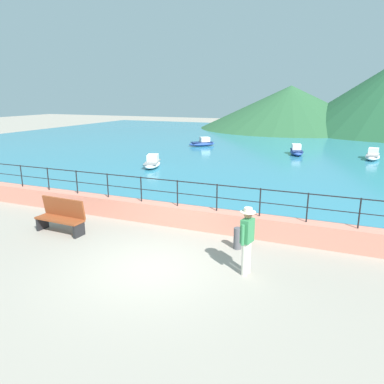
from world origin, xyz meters
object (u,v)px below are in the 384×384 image
object	(u,v)px
bollard	(238,238)
boat_2	(296,151)
boat_1	(202,143)
bench_main	(61,216)
boat_0	(373,155)
boat_3	(152,163)
person_walking	(247,238)

from	to	relation	value
bollard	boat_2	size ratio (longest dim) A/B	0.26
boat_2	boat_1	bearing A→B (deg)	168.07
bench_main	boat_0	xyz separation A→B (m)	(10.17, 19.05, -0.23)
boat_2	boat_3	world-z (taller)	same
boat_1	boat_2	size ratio (longest dim) A/B	0.95
boat_0	boat_3	xyz separation A→B (m)	(-12.67, -8.33, 0.00)
person_walking	boat_0	world-z (taller)	person_walking
person_walking	boat_0	xyz separation A→B (m)	(3.84, 19.58, -0.65)
person_walking	boat_3	xyz separation A→B (m)	(-8.83, 11.25, -0.65)
bench_main	bollard	xyz separation A→B (m)	(5.70, 0.90, -0.24)
boat_1	bench_main	bearing A→B (deg)	-81.49
person_walking	boat_1	xyz separation A→B (m)	(-9.45, 21.43, -0.65)
boat_1	boat_3	size ratio (longest dim) A/B	0.94
bench_main	boat_2	bearing A→B (deg)	75.26
boat_1	boat_3	distance (m)	10.20
bollard	bench_main	bearing A→B (deg)	-171.03
bench_main	boat_1	world-z (taller)	bench_main
boat_2	boat_3	bearing A→B (deg)	-131.76
bench_main	bollard	bearing A→B (deg)	8.97
boat_0	bench_main	bearing A→B (deg)	-118.08
bench_main	boat_3	xyz separation A→B (m)	(-2.50, 10.72, -0.23)
bollard	boat_3	distance (m)	12.80
boat_0	boat_1	bearing A→B (deg)	172.10
bench_main	person_walking	xyz separation A→B (m)	(6.33, -0.53, 0.42)
bench_main	boat_1	xyz separation A→B (m)	(-3.13, 20.90, -0.23)
person_walking	boat_1	bearing A→B (deg)	113.80
bollard	boat_2	bearing A→B (deg)	92.06
bollard	boat_3	size ratio (longest dim) A/B	0.26
bench_main	person_walking	world-z (taller)	person_walking
person_walking	boat_1	distance (m)	23.43
person_walking	bollard	distance (m)	1.69
boat_2	boat_3	size ratio (longest dim) A/B	0.99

